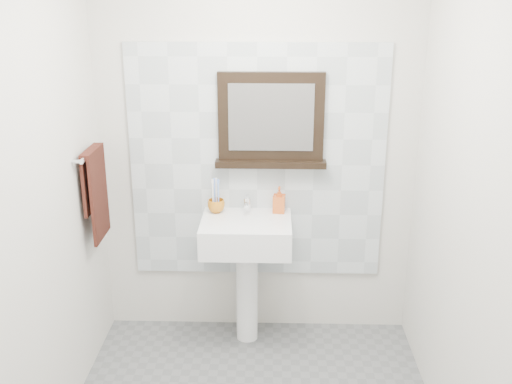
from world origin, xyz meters
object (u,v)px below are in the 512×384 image
soap_dispenser (279,200)px  framed_mirror (271,122)px  toothbrush_cup (216,206)px  hand_towel (95,187)px  pedestal_sink (246,247)px

soap_dispenser → framed_mirror: bearing=141.9°
toothbrush_cup → framed_mirror: size_ratio=0.16×
soap_dispenser → hand_towel: 1.12m
toothbrush_cup → soap_dispenser: 0.40m
soap_dispenser → hand_towel: size_ratio=0.30×
pedestal_sink → hand_towel: size_ratio=1.75×
framed_mirror → hand_towel: 1.12m
pedestal_sink → soap_dispenser: soap_dispenser is taller
soap_dispenser → hand_towel: hand_towel is taller
toothbrush_cup → framed_mirror: 0.63m
pedestal_sink → framed_mirror: size_ratio=1.40×
toothbrush_cup → hand_towel: bearing=-162.0°
pedestal_sink → framed_mirror: (0.15, 0.19, 0.75)m
toothbrush_cup → soap_dispenser: bearing=1.8°
framed_mirror → hand_towel: size_ratio=1.25×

